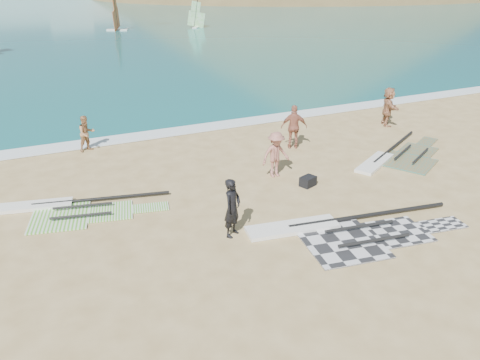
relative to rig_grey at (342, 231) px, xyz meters
name	(u,v)px	position (x,y,z in m)	size (l,w,h in m)	color
ground	(350,264)	(-0.79, -1.43, -0.05)	(300.00, 300.00, 0.00)	tan
sea	(36,1)	(-0.79, 130.57, -0.05)	(300.00, 240.00, 0.06)	#0D5C5C
surf_line	(190,130)	(-0.79, 10.87, -0.05)	(300.00, 1.20, 0.04)	white
rig_grey	(342,231)	(0.00, 0.00, 0.00)	(6.50, 3.03, 0.21)	#27272A
rig_green	(69,209)	(-7.00, 4.74, 0.00)	(5.35, 2.66, 0.20)	#51B520
rig_orange	(397,157)	(5.54, 3.86, 0.00)	(5.74, 3.98, 0.20)	#DD5D03
gear_bag_near	(308,181)	(0.85, 3.14, 0.12)	(0.54, 0.39, 0.34)	black
person_wetsuit	(232,208)	(-2.93, 1.20, 0.82)	(0.63, 0.42, 1.74)	black
beachgoer_left	(87,133)	(-5.59, 10.07, 0.70)	(0.73, 0.57, 1.51)	#AD7B50
beachgoer_mid	(276,155)	(0.22, 4.38, 0.80)	(1.10, 0.63, 1.70)	#A9685D
beachgoer_back	(294,127)	(2.38, 6.70, 0.88)	(1.09, 0.45, 1.86)	#A9634D
beachgoer_right	(388,106)	(8.19, 7.57, 0.88)	(1.74, 0.55, 1.87)	tan
windsurfer_centre	(116,19)	(4.49, 53.57, 1.32)	(2.72, 2.96, 4.82)	white
windsurfer_right	(196,19)	(14.75, 52.30, 1.09)	(2.07, 2.02, 3.77)	white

